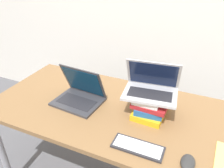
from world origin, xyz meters
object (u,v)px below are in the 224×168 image
object	(u,v)px
book_stack	(151,104)
wireless_keyboard	(138,147)
mouse	(188,162)
laptop_left	(80,95)
laptop_on_books	(151,87)

from	to	relation	value
book_stack	wireless_keyboard	distance (m)	0.32
book_stack	mouse	world-z (taller)	book_stack
laptop_left	book_stack	bearing A→B (deg)	7.82
laptop_on_books	mouse	bearing A→B (deg)	-49.29
laptop_left	wireless_keyboard	xyz separation A→B (m)	(0.50, -0.25, -0.04)
laptop_on_books	book_stack	bearing A→B (deg)	-16.89
book_stack	mouse	distance (m)	0.42
laptop_on_books	wireless_keyboard	distance (m)	0.37
laptop_left	mouse	size ratio (longest dim) A/B	3.09
book_stack	wireless_keyboard	world-z (taller)	book_stack
laptop_left	mouse	xyz separation A→B (m)	(0.74, -0.26, -0.03)
laptop_left	laptop_on_books	world-z (taller)	laptop_on_books
laptop_left	wireless_keyboard	size ratio (longest dim) A/B	1.22
wireless_keyboard	mouse	world-z (taller)	mouse
mouse	laptop_left	bearing A→B (deg)	160.89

